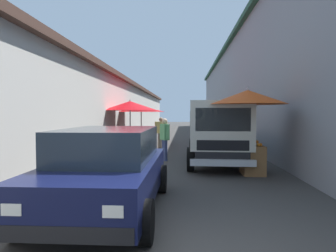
# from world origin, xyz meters

# --- Properties ---
(ground) EXTENTS (90.00, 90.00, 0.00)m
(ground) POSITION_xyz_m (13.50, 0.00, 0.00)
(ground) COLOR #3D3A38
(building_left_whitewash) EXTENTS (49.80, 7.50, 3.83)m
(building_left_whitewash) POSITION_xyz_m (15.75, 6.80, 1.92)
(building_left_whitewash) COLOR beige
(building_left_whitewash) RESTS_ON ground
(building_right_concrete) EXTENTS (49.80, 7.50, 6.59)m
(building_right_concrete) POSITION_xyz_m (15.75, -6.80, 3.30)
(building_right_concrete) COLOR gray
(building_right_concrete) RESTS_ON ground
(fruit_stall_far_left) EXTENTS (2.68, 2.68, 2.39)m
(fruit_stall_far_left) POSITION_xyz_m (11.58, 2.33, 1.84)
(fruit_stall_far_left) COLOR #9E9EA3
(fruit_stall_far_left) RESTS_ON ground
(fruit_stall_mid_lane) EXTENTS (2.69, 2.69, 2.20)m
(fruit_stall_mid_lane) POSITION_xyz_m (14.21, 2.23, 1.66)
(fruit_stall_mid_lane) COLOR #9E9EA3
(fruit_stall_mid_lane) RESTS_ON ground
(fruit_stall_near_right) EXTENTS (2.12, 2.12, 2.44)m
(fruit_stall_near_right) POSITION_xyz_m (5.37, -2.03, 1.86)
(fruit_stall_near_right) COLOR #9E9EA3
(fruit_stall_near_right) RESTS_ON ground
(hatchback_car) EXTENTS (3.92, 1.94, 1.45)m
(hatchback_car) POSITION_xyz_m (2.14, 1.09, 0.74)
(hatchback_car) COLOR #0F1438
(hatchback_car) RESTS_ON ground
(delivery_truck) EXTENTS (4.99, 2.12, 2.08)m
(delivery_truck) POSITION_xyz_m (6.56, -1.36, 1.04)
(delivery_truck) COLOR black
(delivery_truck) RESTS_ON ground
(vendor_by_crates) EXTENTS (0.23, 0.62, 1.53)m
(vendor_by_crates) POSITION_xyz_m (11.66, 0.87, 0.87)
(vendor_by_crates) COLOR #665B4C
(vendor_by_crates) RESTS_ON ground
(vendor_in_shade) EXTENTS (0.57, 0.38, 1.54)m
(vendor_in_shade) POSITION_xyz_m (7.94, 0.45, 0.88)
(vendor_in_shade) COLOR navy
(vendor_in_shade) RESTS_ON ground
(parked_scooter) EXTENTS (1.69, 0.32, 1.14)m
(parked_scooter) POSITION_xyz_m (11.55, -2.42, 0.45)
(parked_scooter) COLOR black
(parked_scooter) RESTS_ON ground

